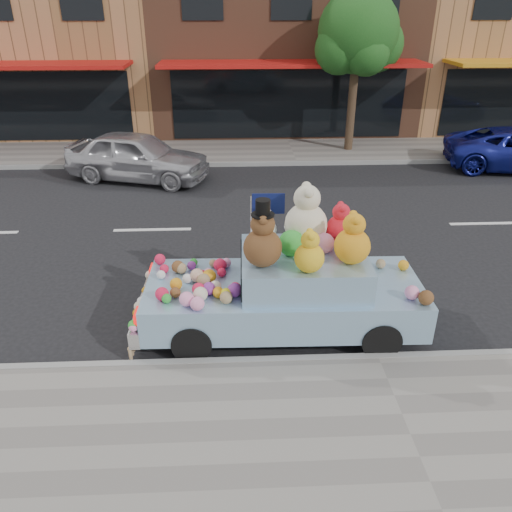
{
  "coord_description": "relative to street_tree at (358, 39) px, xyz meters",
  "views": [
    {
      "loc": [
        -2.07,
        -10.78,
        4.77
      ],
      "look_at": [
        -1.75,
        -3.9,
        1.25
      ],
      "focal_mm": 35.0,
      "sensor_mm": 36.0,
      "label": 1
    }
  ],
  "objects": [
    {
      "name": "ground",
      "position": [
        -2.03,
        -6.55,
        -3.69
      ],
      "size": [
        120.0,
        120.0,
        0.0
      ],
      "primitive_type": "plane",
      "color": "black",
      "rests_on": "ground"
    },
    {
      "name": "near_sidewalk",
      "position": [
        -2.03,
        -13.05,
        -3.63
      ],
      "size": [
        60.0,
        3.0,
        0.12
      ],
      "primitive_type": "cube",
      "color": "gray",
      "rests_on": "ground"
    },
    {
      "name": "far_sidewalk",
      "position": [
        -2.03,
        -0.05,
        -3.63
      ],
      "size": [
        60.0,
        3.0,
        0.12
      ],
      "primitive_type": "cube",
      "color": "gray",
      "rests_on": "ground"
    },
    {
      "name": "near_kerb",
      "position": [
        -2.03,
        -11.55,
        -3.63
      ],
      "size": [
        60.0,
        0.12,
        0.13
      ],
      "primitive_type": "cube",
      "color": "gray",
      "rests_on": "ground"
    },
    {
      "name": "far_kerb",
      "position": [
        -2.03,
        -1.55,
        -3.63
      ],
      "size": [
        60.0,
        0.12,
        0.13
      ],
      "primitive_type": "cube",
      "color": "gray",
      "rests_on": "ground"
    },
    {
      "name": "storefront_left",
      "position": [
        -12.03,
        5.42,
        -0.05
      ],
      "size": [
        10.0,
        9.8,
        7.3
      ],
      "color": "#AC7448",
      "rests_on": "ground"
    },
    {
      "name": "storefront_mid",
      "position": [
        -2.03,
        5.42,
        -0.05
      ],
      "size": [
        10.0,
        9.8,
        7.3
      ],
      "color": "brown",
      "rests_on": "ground"
    },
    {
      "name": "street_tree",
      "position": [
        0.0,
        0.0,
        0.0
      ],
      "size": [
        3.0,
        2.7,
        5.22
      ],
      "color": "#38281C",
      "rests_on": "ground"
    },
    {
      "name": "car_silver",
      "position": [
        -6.92,
        -2.8,
        -2.98
      ],
      "size": [
        4.52,
        2.87,
        1.43
      ],
      "primitive_type": "imported",
      "rotation": [
        0.0,
        0.0,
        1.27
      ],
      "color": "silver",
      "rests_on": "ground"
    },
    {
      "name": "art_car",
      "position": [
        -3.31,
        -10.6,
        -2.86
      ],
      "size": [
        4.52,
        1.85,
        2.36
      ],
      "rotation": [
        0.0,
        0.0,
        -0.02
      ],
      "color": "black",
      "rests_on": "ground"
    }
  ]
}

